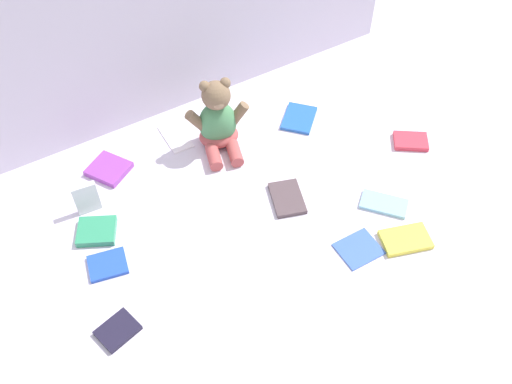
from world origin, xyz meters
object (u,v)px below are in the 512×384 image
Objects in this scene: teddy_bear at (218,122)px; book_case_1 at (406,239)px; book_case_3 at (86,198)px; book_case_10 at (97,231)px; book_case_6 at (384,204)px; book_case_2 at (108,265)px; book_case_8 at (359,248)px; book_case_5 at (299,118)px; book_case_4 at (118,330)px; book_case_11 at (175,136)px; book_case_9 at (109,169)px; book_case_7 at (411,141)px; book_case_0 at (287,198)px.

book_case_1 is at bearing -50.23° from teddy_bear.
book_case_10 is at bearing -91.76° from book_case_3.
book_case_2 is at bearing -56.30° from book_case_6.
book_case_5 is at bearing -15.24° from book_case_8.
book_case_1 is at bearing -116.00° from book_case_4.
book_case_6 is at bearing -53.19° from book_case_11.
book_case_10 is at bearing -64.43° from book_case_6.
book_case_1 reaches higher than book_case_11.
book_case_8 is at bearing -68.11° from book_case_11.
book_case_11 is at bearing 155.10° from teddy_bear.
book_case_11 is at bearing -52.59° from book_case_4.
teddy_bear is 0.53m from book_case_2.
book_case_6 is at bearing 4.91° from book_case_1.
book_case_11 is (0.23, 0.03, -0.00)m from book_case_9.
book_case_6 is 0.27m from book_case_7.
book_case_2 is (-0.71, 0.34, -0.00)m from book_case_1.
book_case_7 is (0.51, -0.30, -0.08)m from teddy_bear.
book_case_5 is 1.14× the size of book_case_9.
book_case_4 is at bearing 15.33° from book_case_10.
book_case_11 is at bearing 29.21° from book_case_3.
book_case_2 is at bearing -135.40° from teddy_bear.
book_case_7 is 0.74× the size of book_case_11.
book_case_10 reaches higher than book_case_4.
book_case_11 is (0.36, 0.34, -0.00)m from book_case_2.
book_case_8 is 1.08× the size of book_case_10.
book_case_3 is (0.03, 0.20, 0.04)m from book_case_2.
book_case_2 is 0.71× the size of book_case_11.
book_case_8 is at bearing 81.88° from book_case_10.
book_case_10 is (-0.72, -0.09, 0.00)m from book_case_5.
book_case_11 is (-0.61, 0.40, -0.00)m from book_case_7.
book_case_2 is (-0.46, -0.25, -0.08)m from teddy_bear.
book_case_10 reaches higher than book_case_0.
book_case_0 is 0.27m from book_case_6.
book_case_6 is at bearing 108.09° from book_case_9.
book_case_1 is 1.26× the size of book_case_7.
book_case_3 is 0.75× the size of book_case_6.
book_case_4 is (-0.76, 0.15, -0.00)m from book_case_1.
book_case_3 is 0.10m from book_case_10.
book_case_8 is at bearing -114.39° from book_case_4.
book_case_6 is at bearing -23.25° from book_case_3.
book_case_5 is at bearing -17.65° from book_case_11.
book_case_1 is 0.54m from book_case_5.
book_case_11 is (0.33, 0.14, -0.04)m from book_case_3.
book_case_1 is at bearing -31.47° from book_case_3.
book_case_1 is 1.03× the size of book_case_5.
book_case_1 is 0.38m from book_case_7.
book_case_9 is at bearing 60.16° from book_case_1.
book_case_0 is 0.58m from book_case_4.
book_case_1 is 1.32× the size of book_case_2.
book_case_6 is (0.71, -0.41, -0.04)m from book_case_3.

